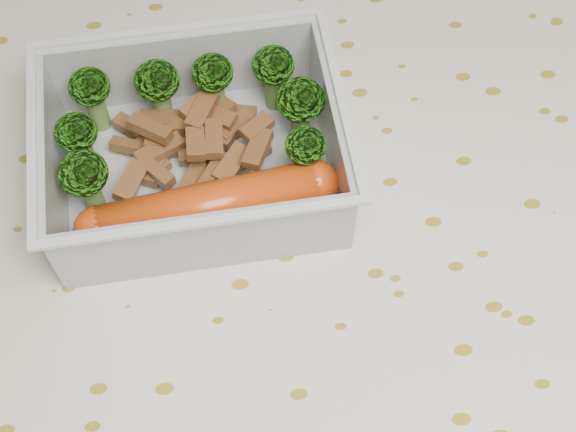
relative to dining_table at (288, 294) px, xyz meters
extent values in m
cube|color=brown|center=(0.00, 0.00, 0.06)|extent=(1.40, 0.90, 0.04)
cube|color=silver|center=(0.00, 0.00, 0.09)|extent=(1.46, 0.96, 0.01)
cube|color=silver|center=(-0.05, 0.04, 0.09)|extent=(0.16, 0.12, 0.00)
cube|color=silver|center=(-0.05, 0.10, 0.12)|extent=(0.15, 0.01, 0.05)
cube|color=silver|center=(-0.04, -0.02, 0.12)|extent=(0.15, 0.01, 0.05)
cube|color=silver|center=(0.03, 0.04, 0.12)|extent=(0.01, 0.11, 0.05)
cube|color=silver|center=(-0.12, 0.04, 0.12)|extent=(0.01, 0.11, 0.05)
cube|color=silver|center=(-0.05, 0.10, 0.15)|extent=(0.16, 0.01, 0.00)
cube|color=silver|center=(-0.04, -0.02, 0.15)|extent=(0.16, 0.01, 0.00)
cube|color=silver|center=(0.03, 0.04, 0.15)|extent=(0.01, 0.12, 0.00)
cube|color=silver|center=(-0.13, 0.04, 0.15)|extent=(0.01, 0.12, 0.00)
cylinder|color=#608C3F|center=(-0.10, 0.08, 0.11)|extent=(0.01, 0.01, 0.03)
ellipsoid|color=#2D7C13|center=(-0.10, 0.08, 0.13)|extent=(0.02, 0.02, 0.02)
cylinder|color=#608C3F|center=(-0.06, 0.08, 0.11)|extent=(0.01, 0.01, 0.03)
ellipsoid|color=#2D7C13|center=(-0.06, 0.08, 0.13)|extent=(0.03, 0.03, 0.02)
cylinder|color=#608C3F|center=(-0.03, 0.08, 0.11)|extent=(0.01, 0.01, 0.03)
ellipsoid|color=#2D7C13|center=(-0.03, 0.08, 0.13)|extent=(0.02, 0.02, 0.02)
cylinder|color=#608C3F|center=(0.00, 0.08, 0.11)|extent=(0.01, 0.01, 0.03)
ellipsoid|color=#2D7C13|center=(0.00, 0.08, 0.13)|extent=(0.02, 0.02, 0.02)
cylinder|color=#608C3F|center=(-0.11, 0.05, 0.11)|extent=(0.01, 0.01, 0.03)
ellipsoid|color=#2D7C13|center=(-0.11, 0.05, 0.13)|extent=(0.02, 0.02, 0.02)
cylinder|color=#608C3F|center=(0.02, 0.06, 0.11)|extent=(0.01, 0.01, 0.03)
ellipsoid|color=#2D7C13|center=(0.02, 0.06, 0.13)|extent=(0.03, 0.03, 0.02)
cylinder|color=#608C3F|center=(-0.10, 0.03, 0.11)|extent=(0.01, 0.01, 0.03)
ellipsoid|color=#2D7C13|center=(-0.10, 0.03, 0.13)|extent=(0.03, 0.03, 0.02)
cylinder|color=#608C3F|center=(0.01, 0.03, 0.11)|extent=(0.01, 0.01, 0.03)
ellipsoid|color=#2D7C13|center=(0.01, 0.03, 0.13)|extent=(0.02, 0.02, 0.02)
cube|color=brown|center=(-0.08, 0.07, 0.10)|extent=(0.02, 0.02, 0.01)
cube|color=brown|center=(-0.07, 0.06, 0.11)|extent=(0.01, 0.02, 0.01)
cube|color=brown|center=(-0.05, 0.06, 0.10)|extent=(0.03, 0.01, 0.01)
cube|color=brown|center=(-0.03, 0.07, 0.11)|extent=(0.03, 0.03, 0.01)
cube|color=brown|center=(-0.07, 0.04, 0.11)|extent=(0.02, 0.02, 0.01)
cube|color=brown|center=(-0.07, 0.05, 0.10)|extent=(0.02, 0.03, 0.01)
cube|color=brown|center=(-0.05, 0.03, 0.10)|extent=(0.02, 0.03, 0.01)
cube|color=brown|center=(-0.02, 0.08, 0.10)|extent=(0.02, 0.02, 0.01)
cube|color=brown|center=(-0.08, 0.06, 0.10)|extent=(0.02, 0.02, 0.01)
cube|color=brown|center=(-0.03, 0.07, 0.11)|extent=(0.02, 0.02, 0.01)
cube|color=brown|center=(-0.04, 0.07, 0.12)|extent=(0.02, 0.03, 0.01)
cube|color=brown|center=(-0.02, 0.04, 0.10)|extent=(0.03, 0.02, 0.01)
cube|color=brown|center=(-0.07, 0.05, 0.11)|extent=(0.03, 0.02, 0.01)
cube|color=brown|center=(-0.05, 0.06, 0.11)|extent=(0.02, 0.01, 0.01)
cube|color=brown|center=(-0.08, 0.03, 0.11)|extent=(0.02, 0.03, 0.01)
cube|color=brown|center=(-0.06, 0.07, 0.10)|extent=(0.03, 0.03, 0.01)
cube|color=brown|center=(-0.04, 0.03, 0.11)|extent=(0.02, 0.03, 0.01)
cube|color=brown|center=(-0.07, 0.06, 0.12)|extent=(0.03, 0.02, 0.01)
cube|color=brown|center=(-0.04, 0.05, 0.12)|extent=(0.01, 0.02, 0.01)
cube|color=brown|center=(-0.04, 0.07, 0.11)|extent=(0.02, 0.02, 0.01)
cube|color=brown|center=(-0.02, 0.07, 0.10)|extent=(0.02, 0.02, 0.01)
cube|color=brown|center=(-0.06, 0.07, 0.11)|extent=(0.03, 0.01, 0.01)
cube|color=brown|center=(-0.07, 0.07, 0.11)|extent=(0.02, 0.01, 0.01)
cube|color=brown|center=(-0.07, 0.04, 0.10)|extent=(0.02, 0.02, 0.01)
cube|color=brown|center=(-0.01, 0.05, 0.12)|extent=(0.02, 0.02, 0.01)
cube|color=brown|center=(-0.03, 0.05, 0.11)|extent=(0.01, 0.02, 0.01)
cube|color=brown|center=(-0.04, 0.06, 0.10)|extent=(0.03, 0.02, 0.01)
cube|color=brown|center=(-0.03, 0.03, 0.10)|extent=(0.02, 0.03, 0.01)
cube|color=brown|center=(-0.01, 0.04, 0.11)|extent=(0.02, 0.03, 0.01)
cube|color=brown|center=(-0.04, 0.05, 0.10)|extent=(0.02, 0.01, 0.01)
cube|color=brown|center=(-0.03, 0.04, 0.11)|extent=(0.02, 0.03, 0.01)
cylinder|color=#CA410D|center=(-0.04, 0.01, 0.11)|extent=(0.12, 0.04, 0.03)
sphere|color=#CA410D|center=(0.02, 0.01, 0.11)|extent=(0.03, 0.03, 0.03)
sphere|color=#CA410D|center=(-0.10, 0.00, 0.11)|extent=(0.03, 0.03, 0.03)
camera|label=1|loc=(-0.03, -0.21, 0.48)|focal=50.00mm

